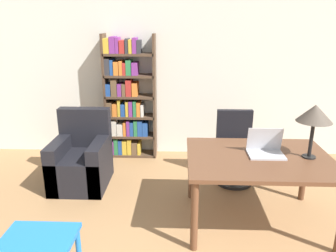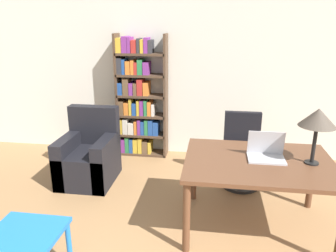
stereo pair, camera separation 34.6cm
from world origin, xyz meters
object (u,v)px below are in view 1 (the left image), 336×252
table_lamp (315,114)px  bookshelf (127,101)px  laptop (265,149)px  desk (259,165)px  armchair (82,161)px  office_chair (234,150)px

table_lamp → bookshelf: size_ratio=0.29×
laptop → bookshelf: bearing=134.7°
desk → armchair: armchair is taller
desk → bookshelf: bookshelf is taller
desk → laptop: laptop is taller
desk → bookshelf: bearing=132.4°
office_chair → desk: bearing=-85.0°
laptop → desk: bearing=-136.7°
table_lamp → armchair: bearing=163.2°
desk → armchair: size_ratio=1.51×
bookshelf → laptop: bearing=-45.3°
armchair → bookshelf: 1.25m
desk → laptop: 0.18m
office_chair → bookshelf: bookshelf is taller
laptop → bookshelf: size_ratio=0.19×
laptop → table_lamp: size_ratio=0.66×
office_chair → table_lamp: bearing=-59.2°
desk → office_chair: bearing=95.0°
desk → office_chair: size_ratio=1.54×
table_lamp → bookshelf: (-2.13, 1.79, -0.31)m
office_chair → armchair: bearing=-174.7°
armchair → bookshelf: bookshelf is taller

